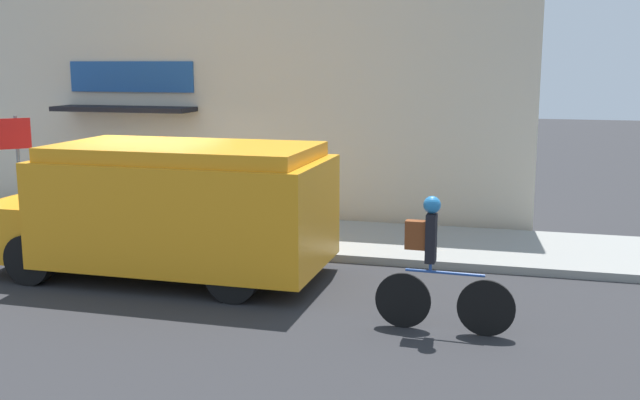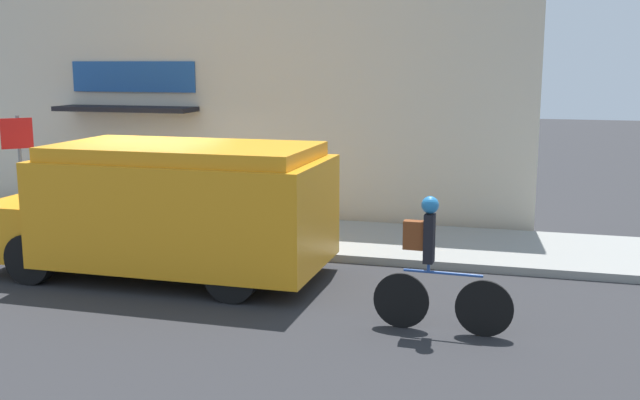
% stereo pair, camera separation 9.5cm
% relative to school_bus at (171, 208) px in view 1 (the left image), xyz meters
% --- Properties ---
extents(ground_plane, '(70.00, 70.00, 0.00)m').
position_rel_school_bus_xyz_m(ground_plane, '(-1.16, 1.43, -1.10)').
color(ground_plane, '#2B2B2D').
extents(sidewalk, '(28.00, 2.75, 0.14)m').
position_rel_school_bus_xyz_m(sidewalk, '(-1.16, 2.81, -1.03)').
color(sidewalk, gray).
rests_on(sidewalk, ground_plane).
extents(storefront, '(13.41, 1.00, 4.88)m').
position_rel_school_bus_xyz_m(storefront, '(-1.21, 4.49, 1.34)').
color(storefront, beige).
rests_on(storefront, ground_plane).
extents(school_bus, '(5.36, 2.78, 2.10)m').
position_rel_school_bus_xyz_m(school_bus, '(0.00, 0.00, 0.00)').
color(school_bus, orange).
rests_on(school_bus, ground_plane).
extents(cyclist, '(1.75, 0.22, 1.72)m').
position_rel_school_bus_xyz_m(cyclist, '(4.28, -1.42, -0.28)').
color(cyclist, black).
rests_on(cyclist, ground_plane).
extents(stop_sign_post, '(0.45, 0.45, 2.17)m').
position_rel_school_bus_xyz_m(stop_sign_post, '(-4.34, 2.14, 0.49)').
color(stop_sign_post, slate).
rests_on(stop_sign_post, sidewalk).
extents(trash_bin, '(0.53, 0.53, 0.95)m').
position_rel_school_bus_xyz_m(trash_bin, '(-0.89, 2.86, -0.49)').
color(trash_bin, '#2D5138').
rests_on(trash_bin, sidewalk).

